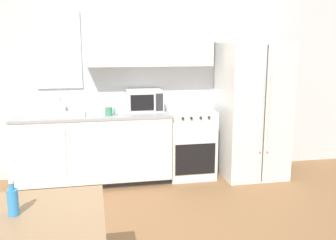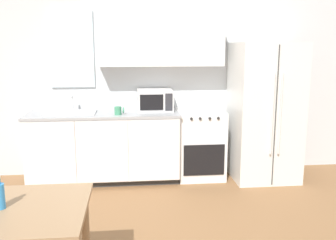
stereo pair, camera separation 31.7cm
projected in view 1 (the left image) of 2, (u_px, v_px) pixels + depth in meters
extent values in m
cube|color=silver|center=(117.00, 75.00, 4.95)|extent=(12.00, 0.06, 2.70)
cube|color=silver|center=(58.00, 49.00, 4.71)|extent=(0.56, 0.04, 0.98)
cube|color=white|center=(150.00, 42.00, 4.77)|extent=(1.61, 0.32, 0.61)
cube|color=#333333|center=(96.00, 178.00, 4.84)|extent=(1.88, 0.58, 0.08)
cube|color=white|center=(94.00, 147.00, 4.72)|extent=(1.88, 0.64, 0.78)
cube|color=white|center=(39.00, 157.00, 4.29)|extent=(0.61, 0.01, 0.76)
cube|color=white|center=(95.00, 154.00, 4.41)|extent=(0.61, 0.01, 0.76)
cube|color=white|center=(147.00, 151.00, 4.53)|extent=(0.61, 0.01, 0.76)
cube|color=#9EA0A5|center=(93.00, 115.00, 4.65)|extent=(1.90, 0.66, 0.03)
cube|color=white|center=(190.00, 143.00, 4.99)|extent=(0.60, 0.59, 0.90)
cube|color=black|center=(195.00, 159.00, 4.73)|extent=(0.52, 0.01, 0.40)
cylinder|color=#262626|center=(183.00, 118.00, 4.59)|extent=(0.03, 0.02, 0.03)
cylinder|color=#262626|center=(191.00, 118.00, 4.61)|extent=(0.03, 0.02, 0.03)
cylinder|color=#262626|center=(201.00, 118.00, 4.63)|extent=(0.03, 0.02, 0.03)
cylinder|color=#262626|center=(209.00, 117.00, 4.65)|extent=(0.03, 0.02, 0.03)
cube|color=silver|center=(252.00, 110.00, 4.97)|extent=(0.81, 0.78, 1.77)
cube|color=#3F3F3F|center=(265.00, 115.00, 4.60)|extent=(0.01, 0.01, 1.71)
cylinder|color=silver|center=(262.00, 113.00, 4.55)|extent=(0.02, 0.02, 0.97)
cylinder|color=silver|center=(270.00, 113.00, 4.57)|extent=(0.02, 0.02, 0.97)
cube|color=#B7BABC|center=(60.00, 114.00, 4.56)|extent=(0.61, 0.41, 0.02)
cylinder|color=silver|center=(60.00, 104.00, 4.71)|extent=(0.02, 0.02, 0.19)
cylinder|color=silver|center=(59.00, 98.00, 4.62)|extent=(0.02, 0.14, 0.02)
cube|color=silver|center=(144.00, 100.00, 4.84)|extent=(0.45, 0.37, 0.27)
cube|color=black|center=(142.00, 103.00, 4.65)|extent=(0.29, 0.01, 0.20)
cube|color=#2D2D33|center=(159.00, 102.00, 4.69)|extent=(0.09, 0.01, 0.22)
cylinder|color=#3F8C66|center=(109.00, 112.00, 4.51)|extent=(0.09, 0.09, 0.10)
torus|color=#3F8C66|center=(114.00, 111.00, 4.52)|extent=(0.02, 0.08, 0.08)
cube|color=#997551|center=(15.00, 218.00, 2.20)|extent=(1.03, 0.79, 0.03)
cylinder|color=#997551|center=(96.00, 239.00, 2.68)|extent=(0.06, 0.06, 0.71)
cylinder|color=#338CD8|center=(13.00, 202.00, 2.19)|extent=(0.06, 0.06, 0.16)
cylinder|color=#338CD8|center=(12.00, 186.00, 2.17)|extent=(0.03, 0.03, 0.04)
cylinder|color=white|center=(11.00, 182.00, 2.16)|extent=(0.03, 0.03, 0.02)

